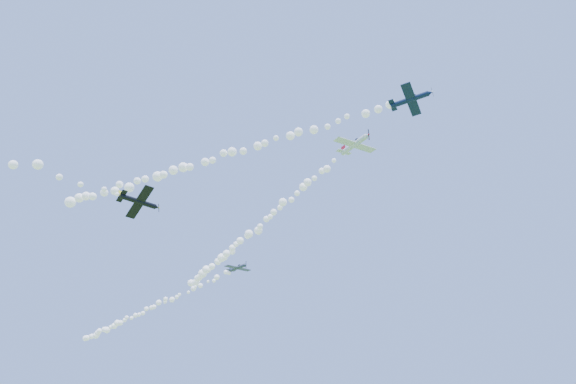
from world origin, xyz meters
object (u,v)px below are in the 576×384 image
Objects in this scene: plane_grey at (238,268)px; plane_black at (139,202)px; plane_navy at (411,99)px; plane_white at (355,144)px.

plane_black is (13.85, -37.70, -6.05)m from plane_grey.
plane_grey is (-48.18, 16.73, -11.06)m from plane_navy.
plane_white is 12.21m from plane_navy.
plane_navy is 52.18m from plane_grey.
plane_grey is at bearing 37.03° from plane_black.
plane_white is at bearing 155.55° from plane_navy.
plane_navy is at bearing 8.88° from plane_white.
plane_navy reaches higher than plane_white.
plane_navy reaches higher than plane_grey.
plane_black is (-34.32, -20.97, -17.11)m from plane_navy.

